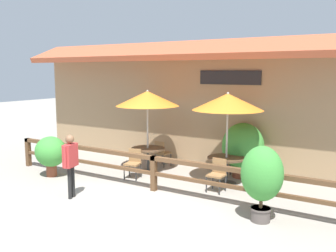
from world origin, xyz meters
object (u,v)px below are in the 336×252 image
(patio_umbrella_near, at_px, (147,99))
(potted_plant_tall_tropical, at_px, (262,176))
(pedestrian, at_px, (70,158))
(potted_plant_entrance_palm, at_px, (243,148))
(chair_middle_streetside, at_px, (217,173))
(dining_table_middle, at_px, (226,162))
(chair_near_wallside, at_px, (162,152))
(dining_table_near, at_px, (148,153))
(chair_middle_wallside, at_px, (235,161))
(patio_umbrella_middle, at_px, (228,102))
(chair_near_streetside, at_px, (133,162))
(potted_plant_broad_leaf, at_px, (51,152))

(patio_umbrella_near, bearing_deg, potted_plant_tall_tropical, -25.17)
(patio_umbrella_near, height_order, pedestrian, patio_umbrella_near)
(potted_plant_entrance_palm, bearing_deg, chair_middle_streetside, -93.15)
(dining_table_middle, height_order, potted_plant_entrance_palm, potted_plant_entrance_palm)
(potted_plant_tall_tropical, distance_m, potted_plant_entrance_palm, 3.41)
(patio_umbrella_near, height_order, potted_plant_tall_tropical, patio_umbrella_near)
(chair_near_wallside, bearing_deg, dining_table_near, 95.76)
(chair_middle_streetside, relative_size, chair_middle_wallside, 1.00)
(dining_table_middle, distance_m, potted_plant_tall_tropical, 2.76)
(dining_table_near, bearing_deg, patio_umbrella_middle, 2.25)
(dining_table_near, xyz_separation_m, dining_table_middle, (2.64, 0.10, 0.00))
(pedestrian, bearing_deg, dining_table_near, -19.09)
(chair_middle_wallside, bearing_deg, dining_table_near, 8.45)
(chair_middle_streetside, height_order, potted_plant_tall_tropical, potted_plant_tall_tropical)
(patio_umbrella_near, bearing_deg, chair_near_streetside, -87.58)
(potted_plant_broad_leaf, xyz_separation_m, potted_plant_entrance_palm, (5.02, 2.98, 0.15))
(patio_umbrella_middle, distance_m, potted_plant_broad_leaf, 5.53)
(potted_plant_broad_leaf, bearing_deg, chair_middle_streetside, 15.10)
(pedestrian, bearing_deg, chair_near_streetside, -21.44)
(chair_middle_wallside, distance_m, potted_plant_tall_tropical, 3.41)
(potted_plant_tall_tropical, bearing_deg, dining_table_middle, 128.40)
(patio_umbrella_middle, bearing_deg, potted_plant_entrance_palm, 80.45)
(patio_umbrella_near, distance_m, chair_middle_streetside, 3.34)
(patio_umbrella_middle, bearing_deg, chair_middle_streetside, -85.45)
(chair_near_streetside, height_order, chair_near_wallside, same)
(chair_near_streetside, height_order, pedestrian, pedestrian)
(chair_near_wallside, distance_m, chair_middle_wallside, 2.59)
(chair_near_wallside, relative_size, chair_middle_wallside, 1.00)
(patio_umbrella_near, bearing_deg, dining_table_near, 180.00)
(dining_table_middle, xyz_separation_m, potted_plant_broad_leaf, (-4.86, -2.08, 0.12))
(dining_table_middle, height_order, potted_plant_broad_leaf, potted_plant_broad_leaf)
(patio_umbrella_near, height_order, chair_near_wallside, patio_umbrella_near)
(chair_middle_streetside, xyz_separation_m, potted_plant_tall_tropical, (1.64, -1.39, 0.50))
(dining_table_near, relative_size, chair_middle_streetside, 1.23)
(patio_umbrella_middle, height_order, potted_plant_broad_leaf, patio_umbrella_middle)
(dining_table_middle, xyz_separation_m, potted_plant_entrance_palm, (0.15, 0.90, 0.28))
(chair_middle_streetside, bearing_deg, dining_table_middle, 95.84)
(dining_table_middle, height_order, potted_plant_tall_tropical, potted_plant_tall_tropical)
(chair_near_streetside, relative_size, dining_table_middle, 0.81)
(dining_table_middle, height_order, chair_middle_wallside, chair_middle_wallside)
(chair_near_streetside, xyz_separation_m, chair_middle_wallside, (2.57, 1.67, 0.00))
(pedestrian, bearing_deg, chair_middle_wallside, -50.60)
(pedestrian, bearing_deg, potted_plant_tall_tropical, -92.05)
(chair_near_wallside, height_order, pedestrian, pedestrian)
(patio_umbrella_near, xyz_separation_m, chair_near_wallside, (0.01, 0.81, -1.85))
(chair_near_wallside, relative_size, potted_plant_broad_leaf, 0.71)
(chair_near_streetside, xyz_separation_m, patio_umbrella_middle, (2.61, 0.92, 1.85))
(potted_plant_entrance_palm, bearing_deg, chair_near_streetside, -146.67)
(dining_table_middle, bearing_deg, chair_near_streetside, -160.61)
(patio_umbrella_middle, bearing_deg, potted_plant_broad_leaf, -156.84)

